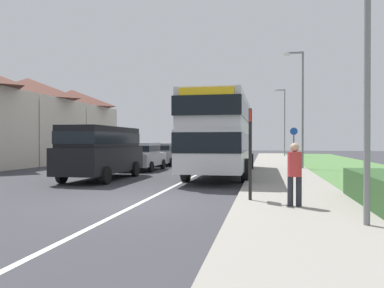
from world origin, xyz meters
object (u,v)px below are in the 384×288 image
pedestrian_at_stop (295,171)px  street_lamp_far (284,118)px  cycle_route_sign (294,146)px  parked_car_grey (163,153)px  parked_van_black (102,148)px  street_lamp_mid (301,102)px  parked_car_silver (142,155)px  bus_stop_sign (250,148)px  double_decker_bus (223,133)px

pedestrian_at_stop → street_lamp_far: 32.26m
pedestrian_at_stop → cycle_route_sign: 13.52m
parked_car_grey → pedestrian_at_stop: pedestrian_at_stop is taller
parked_van_black → street_lamp_mid: street_lamp_mid is taller
parked_car_silver → parked_car_grey: 4.79m
parked_van_black → street_lamp_far: bearing=70.6°
cycle_route_sign → street_lamp_mid: street_lamp_mid is taller
parked_car_silver → pedestrian_at_stop: bearing=-55.9°
bus_stop_sign → cycle_route_sign: bus_stop_sign is taller
parked_car_grey → bus_stop_sign: size_ratio=1.66×
street_lamp_mid → parked_van_black: bearing=-141.0°
street_lamp_mid → bus_stop_sign: bearing=-101.0°
bus_stop_sign → parked_van_black: bearing=141.7°
parked_van_black → parked_car_grey: parked_van_black is taller
parked_car_silver → pedestrian_at_stop: size_ratio=2.41×
double_decker_bus → bus_stop_sign: double_decker_bus is taller
double_decker_bus → cycle_route_sign: bearing=49.6°
street_lamp_mid → street_lamp_far: size_ratio=0.96×
double_decker_bus → pedestrian_at_stop: bearing=-73.0°
parked_car_grey → street_lamp_mid: size_ratio=0.62×
parked_van_black → street_lamp_far: 27.65m
street_lamp_far → street_lamp_mid: bearing=-89.7°
double_decker_bus → street_lamp_mid: bearing=47.3°
parked_car_silver → pedestrian_at_stop: pedestrian_at_stop is taller
street_lamp_mid → street_lamp_far: street_lamp_far is taller
cycle_route_sign → street_lamp_far: bearing=89.1°
parked_car_silver → street_lamp_mid: 9.90m
pedestrian_at_stop → bus_stop_sign: size_ratio=0.64×
double_decker_bus → bus_stop_sign: 8.47m
cycle_route_sign → parked_car_silver: bearing=-166.9°
parked_car_grey → cycle_route_sign: bearing=-17.4°
parked_car_grey → street_lamp_far: bearing=60.2°
double_decker_bus → street_lamp_far: bearing=80.0°
parked_van_black → pedestrian_at_stop: bearing=-38.0°
double_decker_bus → cycle_route_sign: 5.82m
parked_car_silver → bus_stop_sign: (6.65, -10.66, 0.65)m
bus_stop_sign → cycle_route_sign: 12.85m
double_decker_bus → street_lamp_mid: size_ratio=1.54×
parked_car_grey → bus_stop_sign: (6.71, -15.44, 0.67)m
double_decker_bus → cycle_route_sign: (3.74, 4.40, -0.71)m
parked_car_silver → street_lamp_mid: bearing=13.2°
parked_car_grey → parked_car_silver: bearing=-89.4°
double_decker_bus → parked_car_grey: size_ratio=2.50×
parked_car_silver → pedestrian_at_stop: (7.76, -11.45, 0.08)m
double_decker_bus → pedestrian_at_stop: 9.57m
parked_van_black → bus_stop_sign: bus_stop_sign is taller
bus_stop_sign → street_lamp_far: size_ratio=0.36×
pedestrian_at_stop → street_lamp_far: (1.27, 32.08, 3.22)m
parked_van_black → street_lamp_far: street_lamp_far is taller
double_decker_bus → parked_van_black: 5.92m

